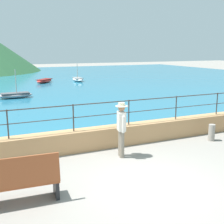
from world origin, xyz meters
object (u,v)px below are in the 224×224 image
boat_2 (44,81)px  bollard (212,133)px  person_walking (121,127)px  bench_main (20,180)px  boat_0 (78,79)px  boat_1 (15,95)px

boat_2 → bollard: bearing=-84.7°
person_walking → bollard: 3.86m
bench_main → boat_0: size_ratio=0.74×
boat_0 → person_walking: bearing=-104.0°
boat_2 → bench_main: bearing=-102.6°
person_walking → boat_0: boat_0 is taller
person_walking → boat_0: bearing=76.0°
bench_main → boat_0: boat_0 is taller
bollard → boat_0: (1.49, 21.05, -0.05)m
bench_main → person_walking: (3.29, 1.71, 0.42)m
bench_main → bollard: bench_main is taller
bollard → boat_1: (-5.62, 12.70, -0.05)m
bench_main → boat_2: bench_main is taller
boat_0 → boat_1: 10.97m
bollard → boat_2: 21.17m
boat_2 → boat_0: bearing=-0.6°
bench_main → bollard: bearing=14.4°
bench_main → boat_2: bearing=77.4°
bench_main → boat_1: bearing=84.2°
bollard → bench_main: bearing=-165.6°
bench_main → boat_2: 23.47m
boat_0 → boat_2: bearing=179.4°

